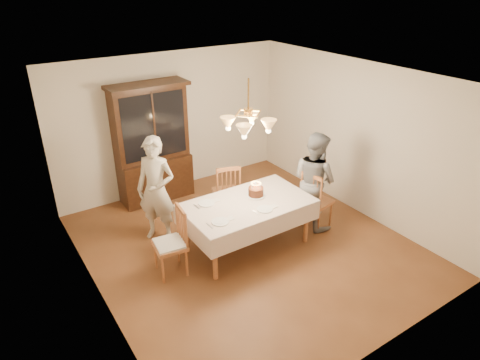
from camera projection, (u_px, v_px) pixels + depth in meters
ground at (247, 245)px, 6.67m from camera, size 5.00×5.00×0.00m
room_shell at (248, 151)px, 5.98m from camera, size 5.00×5.00×5.00m
dining_table at (247, 207)px, 6.37m from camera, size 1.90×1.10×0.76m
china_hutch at (152, 145)px, 7.64m from camera, size 1.38×0.54×2.16m
chair_far_side at (227, 193)px, 7.29m from camera, size 0.56×0.54×1.00m
chair_left_end at (170, 245)px, 5.89m from camera, size 0.47×0.49×1.00m
chair_right_end at (316, 202)px, 7.01m from camera, size 0.50×0.51×1.00m
elderly_woman at (156, 190)px, 6.51m from camera, size 0.71×0.74×1.70m
adult_in_grey at (314, 180)px, 6.91m from camera, size 0.67×0.83×1.62m
birthday_cake at (256, 192)px, 6.50m from camera, size 0.30×0.30×0.22m
place_setting_near_left at (221, 221)px, 5.85m from camera, size 0.39×0.24×0.02m
place_setting_near_right at (266, 209)px, 6.15m from camera, size 0.38×0.23×0.02m
place_setting_far_left at (207, 203)px, 6.32m from camera, size 0.39×0.24×0.02m
chandelier at (248, 124)px, 5.80m from camera, size 0.62×0.62×0.73m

